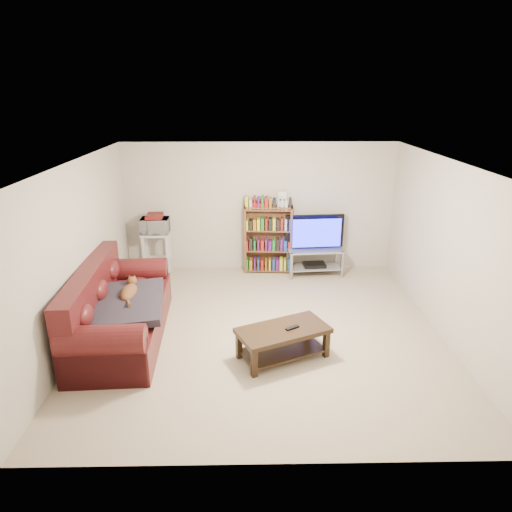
{
  "coord_description": "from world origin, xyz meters",
  "views": [
    {
      "loc": [
        -0.22,
        -5.81,
        3.26
      ],
      "look_at": [
        -0.1,
        0.4,
        1.0
      ],
      "focal_mm": 32.0,
      "sensor_mm": 36.0,
      "label": 1
    }
  ],
  "objects_px": {
    "coffee_table": "(283,337)",
    "bookshelf": "(268,238)",
    "tv_stand": "(315,257)",
    "sofa": "(116,314)"
  },
  "relations": [
    {
      "from": "coffee_table",
      "to": "bookshelf",
      "type": "bearing_deg",
      "value": 66.63
    },
    {
      "from": "coffee_table",
      "to": "tv_stand",
      "type": "height_order",
      "value": "tv_stand"
    },
    {
      "from": "sofa",
      "to": "tv_stand",
      "type": "bearing_deg",
      "value": 33.41
    },
    {
      "from": "sofa",
      "to": "bookshelf",
      "type": "relative_size",
      "value": 1.94
    },
    {
      "from": "tv_stand",
      "to": "bookshelf",
      "type": "xyz_separation_m",
      "value": [
        -0.86,
        0.17,
        0.32
      ]
    },
    {
      "from": "sofa",
      "to": "bookshelf",
      "type": "xyz_separation_m",
      "value": [
        2.21,
        2.44,
        0.3
      ]
    },
    {
      "from": "sofa",
      "to": "tv_stand",
      "type": "height_order",
      "value": "sofa"
    },
    {
      "from": "coffee_table",
      "to": "bookshelf",
      "type": "relative_size",
      "value": 1.0
    },
    {
      "from": "sofa",
      "to": "coffee_table",
      "type": "distance_m",
      "value": 2.34
    },
    {
      "from": "sofa",
      "to": "tv_stand",
      "type": "xyz_separation_m",
      "value": [
        3.07,
        2.27,
        -0.01
      ]
    }
  ]
}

